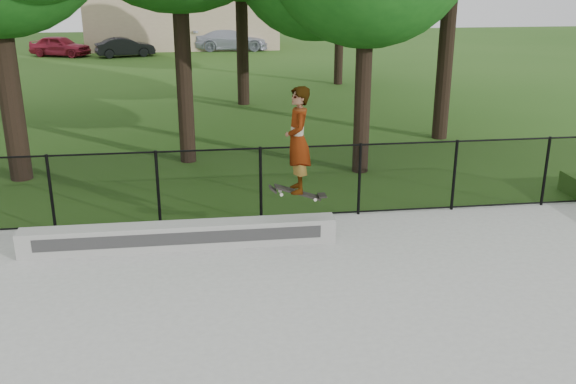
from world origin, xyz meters
The scene contains 7 objects.
grind_ledge centered at (-1.57, 4.70, 0.29)m, with size 5.61×0.40×0.46m, color #9D9D98.
car_a centered at (-9.20, 33.80, 0.60)m, with size 1.43×3.52×1.21m, color maroon.
car_b centered at (-5.38, 33.09, 0.55)m, with size 1.17×3.04×1.10m, color black.
car_c centered at (0.95, 35.45, 0.67)m, with size 1.88×4.24×1.34m, color #AEB2C5.
skater_airborne centered at (0.52, 4.48, 2.01)m, with size 0.81×0.69×2.06m.
chainlink_fence centered at (0.00, 5.90, 0.81)m, with size 16.06×0.06×1.50m.
distant_building centered at (-2.00, 38.00, 2.16)m, with size 12.40×6.40×4.30m.
Camera 1 is at (-1.09, -6.09, 4.79)m, focal length 40.00 mm.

